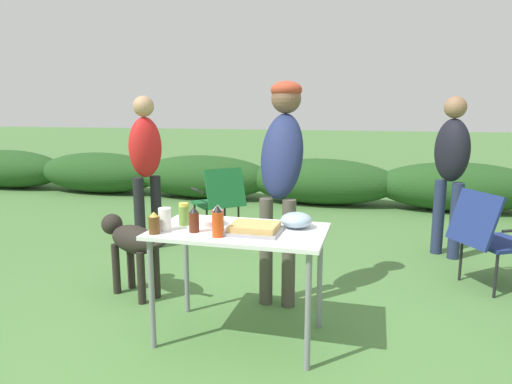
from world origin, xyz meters
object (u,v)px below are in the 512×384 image
object	(u,v)px
plate_stack	(210,221)
standing_person_in_navy_coat	(451,162)
standing_person_with_beanie	(146,158)
dog	(131,242)
ketchup_bottle	(218,218)
food_tray	(254,228)
hot_sauce_bottle	(218,222)
camp_chair_near_hedge	(489,234)
beer_bottle	(154,223)
standing_person_in_gray_fleece	(282,161)
paper_cup_stack	(165,219)
camp_chair_green_behind_table	(220,198)
bbq_sauce_bottle	(194,220)
mixing_bowl	(296,220)
folding_table	(239,241)
relish_jar	(184,214)

from	to	relation	value
plate_stack	standing_person_in_navy_coat	distance (m)	2.76
standing_person_with_beanie	plate_stack	bearing A→B (deg)	-104.29
plate_stack	dog	bearing A→B (deg)	154.77
plate_stack	standing_person_in_navy_coat	xyz separation A→B (m)	(1.77, 2.11, 0.21)
ketchup_bottle	dog	bearing A→B (deg)	150.45
food_tray	hot_sauce_bottle	size ratio (longest dim) A/B	1.67
food_tray	camp_chair_near_hedge	distance (m)	2.19
beer_bottle	standing_person_in_gray_fleece	distance (m)	1.15
paper_cup_stack	camp_chair_near_hedge	xyz separation A→B (m)	(2.21, 1.49, -0.34)
standing_person_in_navy_coat	camp_chair_green_behind_table	distance (m)	2.53
bbq_sauce_bottle	dog	size ratio (longest dim) A/B	0.21
beer_bottle	camp_chair_near_hedge	bearing A→B (deg)	35.23
plate_stack	standing_person_in_gray_fleece	bearing A→B (deg)	60.26
bbq_sauce_bottle	standing_person_with_beanie	size ratio (longest dim) A/B	0.10
mixing_bowl	ketchup_bottle	distance (m)	0.51
beer_bottle	bbq_sauce_bottle	bearing A→B (deg)	24.09
dog	beer_bottle	bearing A→B (deg)	-116.39
folding_table	camp_chair_near_hedge	size ratio (longest dim) A/B	1.32
paper_cup_stack	camp_chair_green_behind_table	bearing A→B (deg)	101.33
ketchup_bottle	standing_person_with_beanie	world-z (taller)	standing_person_with_beanie
camp_chair_green_behind_table	folding_table	bearing A→B (deg)	-110.28
ketchup_bottle	standing_person_in_gray_fleece	size ratio (longest dim) A/B	0.10
paper_cup_stack	beer_bottle	bearing A→B (deg)	-108.31
bbq_sauce_bottle	camp_chair_green_behind_table	xyz separation A→B (m)	(-0.67, 2.38, -0.35)
standing_person_in_navy_coat	relish_jar	bearing A→B (deg)	-87.71
relish_jar	paper_cup_stack	bearing A→B (deg)	-111.19
beer_bottle	bbq_sauce_bottle	world-z (taller)	bbq_sauce_bottle
standing_person_in_gray_fleece	camp_chair_near_hedge	distance (m)	1.87
paper_cup_stack	bbq_sauce_bottle	size ratio (longest dim) A/B	0.90
standing_person_in_gray_fleece	camp_chair_near_hedge	bearing A→B (deg)	23.29
plate_stack	bbq_sauce_bottle	distance (m)	0.21
standing_person_with_beanie	hot_sauce_bottle	bearing A→B (deg)	-105.70
mixing_bowl	dog	bearing A→B (deg)	166.82
folding_table	hot_sauce_bottle	world-z (taller)	hot_sauce_bottle
beer_bottle	standing_person_with_beanie	world-z (taller)	standing_person_with_beanie
folding_table	plate_stack	distance (m)	0.25
ketchup_bottle	dog	world-z (taller)	ketchup_bottle
food_tray	hot_sauce_bottle	distance (m)	0.25
plate_stack	standing_person_in_navy_coat	bearing A→B (deg)	49.92
standing_person_in_navy_coat	dog	size ratio (longest dim) A/B	2.15
beer_bottle	ketchup_bottle	world-z (taller)	ketchup_bottle
bbq_sauce_bottle	dog	distance (m)	1.07
food_tray	standing_person_with_beanie	xyz separation A→B (m)	(-1.64, 1.69, 0.22)
camp_chair_near_hedge	standing_person_with_beanie	bearing A→B (deg)	-125.84
mixing_bowl	bbq_sauce_bottle	xyz separation A→B (m)	(-0.60, -0.27, 0.03)
standing_person_in_navy_coat	camp_chair_near_hedge	xyz separation A→B (m)	(0.22, -0.83, -0.51)
food_tray	mixing_bowl	bearing A→B (deg)	39.07
bbq_sauce_bottle	camp_chair_green_behind_table	bearing A→B (deg)	105.77
dog	folding_table	bearing A→B (deg)	-90.10
food_tray	bbq_sauce_bottle	size ratio (longest dim) A/B	2.04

